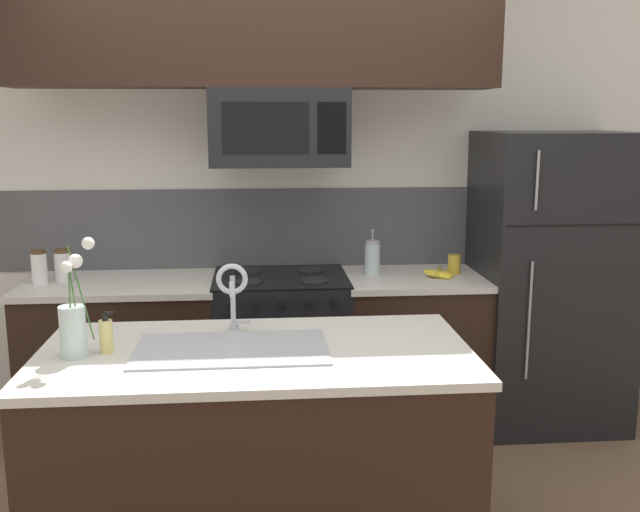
% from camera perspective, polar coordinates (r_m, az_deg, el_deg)
% --- Properties ---
extents(ground_plane, '(10.00, 10.00, 0.00)m').
position_cam_1_polar(ground_plane, '(3.56, -2.51, -19.59)').
color(ground_plane, brown).
extents(rear_partition, '(5.20, 0.10, 2.60)m').
position_cam_1_polar(rear_partition, '(4.39, 0.53, 4.35)').
color(rear_partition, silver).
rests_on(rear_partition, ground).
extents(splash_band, '(3.63, 0.01, 0.48)m').
position_cam_1_polar(splash_band, '(4.33, -3.35, 2.25)').
color(splash_band, '#4C4C51').
rests_on(splash_band, rear_partition).
extents(back_counter_left, '(1.07, 0.65, 0.91)m').
position_cam_1_polar(back_counter_left, '(4.26, -15.44, -7.94)').
color(back_counter_left, black).
rests_on(back_counter_left, ground).
extents(back_counter_right, '(0.81, 0.65, 0.91)m').
position_cam_1_polar(back_counter_right, '(4.28, 7.37, -7.52)').
color(back_counter_right, black).
rests_on(back_counter_right, ground).
extents(stove_range, '(0.76, 0.64, 0.93)m').
position_cam_1_polar(stove_range, '(4.18, -3.11, -7.79)').
color(stove_range, black).
rests_on(stove_range, ground).
extents(microwave, '(0.74, 0.40, 0.41)m').
position_cam_1_polar(microwave, '(3.94, -3.30, 10.23)').
color(microwave, black).
extents(upper_cabinet_band, '(2.59, 0.34, 0.60)m').
position_cam_1_polar(upper_cabinet_band, '(3.93, -5.35, 17.59)').
color(upper_cabinet_band, black).
extents(refrigerator, '(0.84, 0.74, 1.73)m').
position_cam_1_polar(refrigerator, '(4.43, 17.78, -1.82)').
color(refrigerator, black).
rests_on(refrigerator, ground).
extents(storage_jar_tall, '(0.08, 0.08, 0.19)m').
position_cam_1_polar(storage_jar_tall, '(4.19, -21.54, -0.84)').
color(storage_jar_tall, silver).
rests_on(storage_jar_tall, back_counter_left).
extents(storage_jar_medium, '(0.09, 0.09, 0.18)m').
position_cam_1_polar(storage_jar_medium, '(4.22, -19.87, -0.70)').
color(storage_jar_medium, silver).
rests_on(storage_jar_medium, back_counter_left).
extents(banana_bunch, '(0.19, 0.15, 0.08)m').
position_cam_1_polar(banana_bunch, '(4.13, 9.53, -1.42)').
color(banana_bunch, yellow).
rests_on(banana_bunch, back_counter_right).
extents(french_press, '(0.09, 0.09, 0.27)m').
position_cam_1_polar(french_press, '(4.15, 4.21, -0.13)').
color(french_press, silver).
rests_on(french_press, back_counter_right).
extents(coffee_tin, '(0.08, 0.08, 0.11)m').
position_cam_1_polar(coffee_tin, '(4.25, 10.69, -0.63)').
color(coffee_tin, gold).
rests_on(coffee_tin, back_counter_right).
extents(island_counter, '(1.71, 0.87, 0.91)m').
position_cam_1_polar(island_counter, '(3.03, -5.04, -15.61)').
color(island_counter, black).
rests_on(island_counter, ground).
extents(kitchen_sink, '(0.76, 0.44, 0.16)m').
position_cam_1_polar(kitchen_sink, '(2.88, -7.05, -8.75)').
color(kitchen_sink, '#ADAFB5').
rests_on(kitchen_sink, island_counter).
extents(sink_faucet, '(0.14, 0.14, 0.31)m').
position_cam_1_polar(sink_faucet, '(3.01, -7.02, -2.57)').
color(sink_faucet, '#B7BABF').
rests_on(sink_faucet, island_counter).
extents(dish_soap_bottle, '(0.06, 0.05, 0.16)m').
position_cam_1_polar(dish_soap_bottle, '(2.91, -16.73, -6.12)').
color(dish_soap_bottle, '#DBCC75').
rests_on(dish_soap_bottle, island_counter).
extents(flower_vase, '(0.15, 0.11, 0.46)m').
position_cam_1_polar(flower_vase, '(2.88, -19.10, -5.28)').
color(flower_vase, silver).
rests_on(flower_vase, island_counter).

